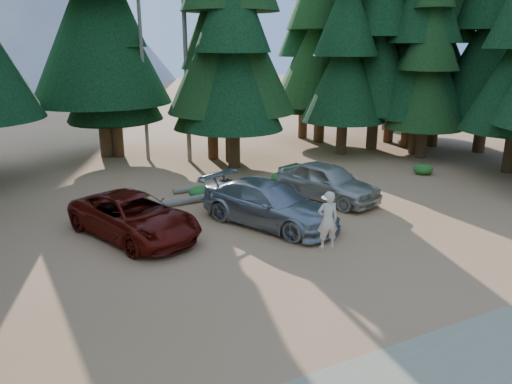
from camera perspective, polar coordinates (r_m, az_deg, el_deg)
ground at (r=16.09m, az=7.37°, el=-7.42°), size 160.00×160.00×0.00m
gravel_strip at (r=12.02m, az=25.88°, el=-18.18°), size 26.00×3.50×0.01m
forest_belt_north at (r=29.08m, az=-9.39°, el=3.53°), size 36.00×7.00×22.00m
snag_front at (r=28.11m, az=-8.05°, el=15.50°), size 0.24×0.24×12.00m
snag_back at (r=29.00m, az=-12.81°, el=13.32°), size 0.20×0.20×10.00m
mountain_peak at (r=100.64m, az=-24.93°, el=18.85°), size 48.00×50.00×28.00m
red_pickup at (r=17.86m, az=-13.77°, el=-2.70°), size 4.21×5.90×1.49m
silver_minivan_center at (r=18.50m, az=1.53°, el=-1.35°), size 4.33×5.96×1.60m
silver_minivan_right at (r=21.60m, az=8.17°, el=1.19°), size 3.22×5.13×1.63m
frisbee_player at (r=14.94m, az=8.19°, el=-3.17°), size 0.73×0.56×1.78m
log_left at (r=20.74m, az=-11.25°, el=-1.52°), size 4.37×0.62×0.31m
log_mid at (r=23.13m, az=-5.79°, el=0.56°), size 3.11×0.31×0.26m
log_right at (r=23.93m, az=5.50°, el=1.21°), size 5.03×1.36×0.32m
shrub_far_left at (r=21.99m, az=-13.26°, el=-0.41°), size 0.81×0.81×0.45m
shrub_left at (r=21.93m, az=-6.51°, el=-0.03°), size 0.92×0.92×0.51m
shrub_center_left at (r=22.00m, az=-2.55°, el=0.17°), size 1.00×1.00×0.55m
shrub_center_right at (r=22.42m, az=-1.29°, el=0.65°), size 1.20×1.20×0.66m
shrub_right at (r=23.84m, az=3.06°, el=1.57°), size 1.13×1.13×0.62m
shrub_far_right at (r=25.47m, az=4.27°, el=2.50°), size 1.05×1.05×0.58m
shrub_edge_east at (r=27.14m, az=18.55°, el=2.52°), size 0.99×0.99×0.54m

